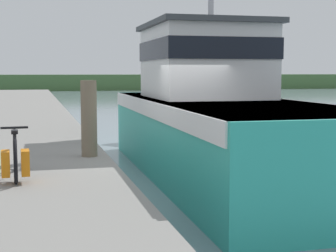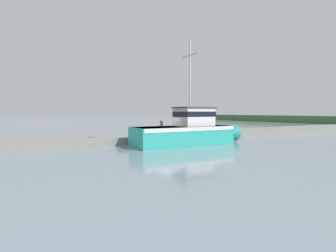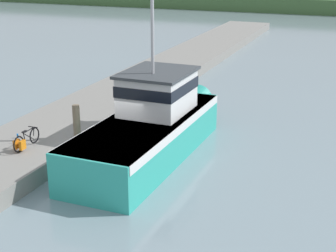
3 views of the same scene
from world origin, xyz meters
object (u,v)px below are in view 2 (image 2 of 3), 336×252
at_px(bicycle_touring, 139,132).
at_px(fishing_boat_main, 188,130).
at_px(mooring_post, 162,128).
at_px(water_bottle_by_bike, 143,133).

bearing_deg(bicycle_touring, fishing_boat_main, 33.34).
bearing_deg(mooring_post, bicycle_touring, -125.42).
relative_size(bicycle_touring, water_bottle_by_bike, 9.06).
bearing_deg(water_bottle_by_bike, bicycle_touring, -41.11).
bearing_deg(mooring_post, water_bottle_by_bike, -158.62).
distance_m(fishing_boat_main, water_bottle_by_bike, 5.81).
xyz_separation_m(bicycle_touring, water_bottle_by_bike, (-1.07, 0.93, -0.24)).
height_order(bicycle_touring, mooring_post, mooring_post).
relative_size(fishing_boat_main, mooring_post, 7.61).
bearing_deg(fishing_boat_main, water_bottle_by_bike, -157.51).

